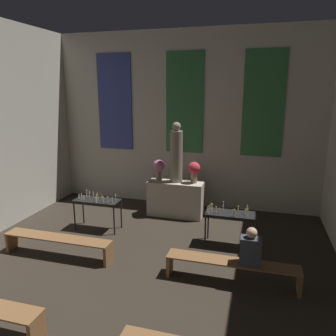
{
  "coord_description": "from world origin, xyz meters",
  "views": [
    {
      "loc": [
        2.11,
        0.61,
        3.37
      ],
      "look_at": [
        0.0,
        8.04,
        1.51
      ],
      "focal_mm": 35.0,
      "sensor_mm": 36.0,
      "label": 1
    }
  ],
  "objects_px": {
    "candle_rack_right": "(231,217)",
    "candle_rack_left": "(97,204)",
    "statue": "(176,154)",
    "flower_vase_right": "(194,170)",
    "flower_vase_left": "(159,167)",
    "pew_back_left": "(58,242)",
    "person_seated": "(251,248)",
    "altar": "(176,198)",
    "pew_back_right": "(232,266)"
  },
  "relations": [
    {
      "from": "pew_back_right",
      "to": "candle_rack_right",
      "type": "bearing_deg",
      "value": 96.42
    },
    {
      "from": "flower_vase_left",
      "to": "pew_back_right",
      "type": "height_order",
      "value": "flower_vase_left"
    },
    {
      "from": "altar",
      "to": "statue",
      "type": "distance_m",
      "value": 1.22
    },
    {
      "from": "altar",
      "to": "flower_vase_right",
      "type": "height_order",
      "value": "flower_vase_right"
    },
    {
      "from": "statue",
      "to": "pew_back_left",
      "type": "distance_m",
      "value": 3.66
    },
    {
      "from": "flower_vase_left",
      "to": "flower_vase_right",
      "type": "xyz_separation_m",
      "value": [
        0.97,
        0.0,
        0.0
      ]
    },
    {
      "from": "flower_vase_right",
      "to": "candle_rack_left",
      "type": "relative_size",
      "value": 0.51
    },
    {
      "from": "pew_back_left",
      "to": "statue",
      "type": "bearing_deg",
      "value": 58.62
    },
    {
      "from": "pew_back_left",
      "to": "person_seated",
      "type": "relative_size",
      "value": 3.47
    },
    {
      "from": "altar",
      "to": "candle_rack_left",
      "type": "distance_m",
      "value": 2.17
    },
    {
      "from": "candle_rack_right",
      "to": "pew_back_right",
      "type": "height_order",
      "value": "candle_rack_right"
    },
    {
      "from": "flower_vase_left",
      "to": "candle_rack_left",
      "type": "relative_size",
      "value": 0.51
    },
    {
      "from": "pew_back_right",
      "to": "flower_vase_right",
      "type": "bearing_deg",
      "value": 113.89
    },
    {
      "from": "flower_vase_right",
      "to": "candle_rack_left",
      "type": "bearing_deg",
      "value": -145.5
    },
    {
      "from": "candle_rack_left",
      "to": "candle_rack_right",
      "type": "relative_size",
      "value": 1.0
    },
    {
      "from": "candle_rack_left",
      "to": "flower_vase_right",
      "type": "bearing_deg",
      "value": 34.5
    },
    {
      "from": "pew_back_right",
      "to": "altar",
      "type": "bearing_deg",
      "value": 121.38
    },
    {
      "from": "flower_vase_left",
      "to": "pew_back_right",
      "type": "relative_size",
      "value": 0.24
    },
    {
      "from": "pew_back_left",
      "to": "pew_back_right",
      "type": "xyz_separation_m",
      "value": [
        3.54,
        0.0,
        0.0
      ]
    },
    {
      "from": "flower_vase_right",
      "to": "person_seated",
      "type": "relative_size",
      "value": 0.84
    },
    {
      "from": "statue",
      "to": "candle_rack_right",
      "type": "bearing_deg",
      "value": -41.91
    },
    {
      "from": "altar",
      "to": "candle_rack_right",
      "type": "distance_m",
      "value": 2.16
    },
    {
      "from": "pew_back_right",
      "to": "person_seated",
      "type": "height_order",
      "value": "person_seated"
    },
    {
      "from": "pew_back_left",
      "to": "person_seated",
      "type": "bearing_deg",
      "value": 0.0
    },
    {
      "from": "flower_vase_left",
      "to": "pew_back_right",
      "type": "distance_m",
      "value": 3.8
    },
    {
      "from": "flower_vase_right",
      "to": "person_seated",
      "type": "height_order",
      "value": "flower_vase_right"
    },
    {
      "from": "pew_back_right",
      "to": "person_seated",
      "type": "xyz_separation_m",
      "value": [
        0.3,
        0.0,
        0.39
      ]
    },
    {
      "from": "candle_rack_right",
      "to": "candle_rack_left",
      "type": "bearing_deg",
      "value": 179.99
    },
    {
      "from": "flower_vase_left",
      "to": "person_seated",
      "type": "xyz_separation_m",
      "value": [
        2.56,
        -2.9,
        -0.59
      ]
    },
    {
      "from": "altar",
      "to": "flower_vase_left",
      "type": "relative_size",
      "value": 2.62
    },
    {
      "from": "statue",
      "to": "flower_vase_right",
      "type": "relative_size",
      "value": 2.81
    },
    {
      "from": "flower_vase_left",
      "to": "candle_rack_right",
      "type": "bearing_deg",
      "value": -34.59
    },
    {
      "from": "statue",
      "to": "person_seated",
      "type": "height_order",
      "value": "statue"
    },
    {
      "from": "statue",
      "to": "flower_vase_left",
      "type": "relative_size",
      "value": 2.81
    },
    {
      "from": "statue",
      "to": "person_seated",
      "type": "bearing_deg",
      "value": -54.44
    },
    {
      "from": "altar",
      "to": "statue",
      "type": "height_order",
      "value": "statue"
    },
    {
      "from": "pew_back_left",
      "to": "flower_vase_left",
      "type": "bearing_deg",
      "value": 66.11
    },
    {
      "from": "statue",
      "to": "flower_vase_right",
      "type": "height_order",
      "value": "statue"
    },
    {
      "from": "pew_back_left",
      "to": "pew_back_right",
      "type": "height_order",
      "value": "same"
    },
    {
      "from": "candle_rack_left",
      "to": "person_seated",
      "type": "relative_size",
      "value": 1.65
    },
    {
      "from": "altar",
      "to": "flower_vase_right",
      "type": "relative_size",
      "value": 2.62
    },
    {
      "from": "statue",
      "to": "flower_vase_right",
      "type": "bearing_deg",
      "value": 0.0
    },
    {
      "from": "flower_vase_left",
      "to": "person_seated",
      "type": "height_order",
      "value": "flower_vase_left"
    },
    {
      "from": "altar",
      "to": "pew_back_right",
      "type": "bearing_deg",
      "value": -58.62
    },
    {
      "from": "flower_vase_right",
      "to": "person_seated",
      "type": "xyz_separation_m",
      "value": [
        1.59,
        -2.9,
        -0.59
      ]
    },
    {
      "from": "altar",
      "to": "flower_vase_right",
      "type": "xyz_separation_m",
      "value": [
        0.48,
        0.0,
        0.83
      ]
    },
    {
      "from": "candle_rack_right",
      "to": "person_seated",
      "type": "bearing_deg",
      "value": -72.19
    },
    {
      "from": "person_seated",
      "to": "flower_vase_left",
      "type": "bearing_deg",
      "value": 131.41
    },
    {
      "from": "flower_vase_right",
      "to": "pew_back_right",
      "type": "relative_size",
      "value": 0.24
    },
    {
      "from": "flower_vase_right",
      "to": "pew_back_right",
      "type": "bearing_deg",
      "value": -66.11
    }
  ]
}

